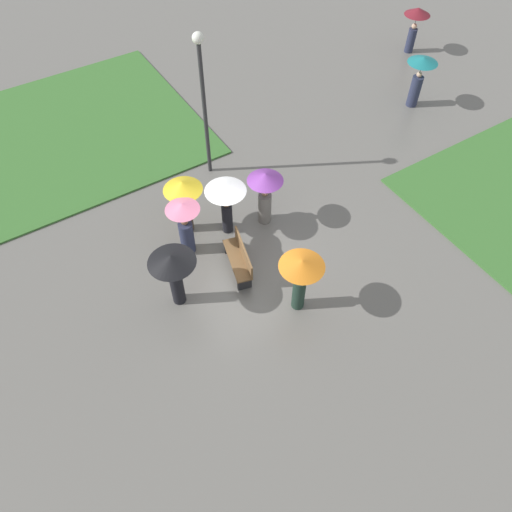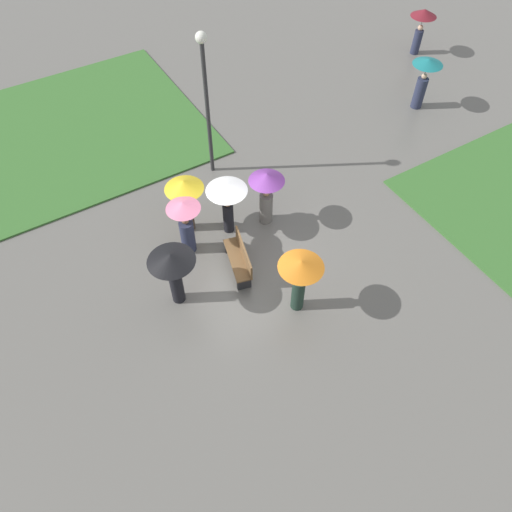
# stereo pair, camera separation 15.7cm
# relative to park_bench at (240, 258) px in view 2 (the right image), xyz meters

# --- Properties ---
(ground_plane) EXTENTS (90.00, 90.00, 0.00)m
(ground_plane) POSITION_rel_park_bench_xyz_m (-0.36, 0.21, -0.46)
(ground_plane) COLOR #66635E
(lawn_patch_near) EXTENTS (7.74, 7.90, 0.06)m
(lawn_patch_near) POSITION_rel_park_bench_xyz_m (-8.22, -1.68, -0.43)
(lawn_patch_near) COLOR #386B2D
(lawn_patch_near) RESTS_ON ground_plane
(park_bench) EXTENTS (1.57, 0.79, 0.90)m
(park_bench) POSITION_rel_park_bench_xyz_m (0.00, 0.00, 0.00)
(park_bench) COLOR brown
(park_bench) RESTS_ON ground_plane
(lamp_post) EXTENTS (0.32, 0.32, 4.58)m
(lamp_post) POSITION_rel_park_bench_xyz_m (-3.97, 1.25, 2.47)
(lamp_post) COLOR #2D2D30
(lamp_post) RESTS_ON ground_plane
(crowd_person_pink) EXTENTS (0.91, 0.91, 1.83)m
(crowd_person_pink) POSITION_rel_park_bench_xyz_m (-1.34, -0.88, 0.69)
(crowd_person_pink) COLOR #282D47
(crowd_person_pink) RESTS_ON ground_plane
(crowd_person_yellow) EXTENTS (1.07, 1.07, 1.83)m
(crowd_person_yellow) POSITION_rel_park_bench_xyz_m (-2.06, -0.51, 0.95)
(crowd_person_yellow) COLOR #47382D
(crowd_person_yellow) RESTS_ON ground_plane
(crowd_person_purple) EXTENTS (1.01, 1.01, 1.80)m
(crowd_person_purple) POSITION_rel_park_bench_xyz_m (-1.18, 1.55, 0.79)
(crowd_person_purple) COLOR slate
(crowd_person_purple) RESTS_ON ground_plane
(crowd_person_black) EXTENTS (1.17, 1.17, 1.81)m
(crowd_person_black) POSITION_rel_park_bench_xyz_m (0.04, -1.86, 0.92)
(crowd_person_black) COLOR black
(crowd_person_black) RESTS_ON ground_plane
(crowd_person_orange) EXTENTS (1.11, 1.11, 1.83)m
(crowd_person_orange) POSITION_rel_park_bench_xyz_m (1.80, 0.64, 0.89)
(crowd_person_orange) COLOR #1E3328
(crowd_person_orange) RESTS_ON ground_plane
(crowd_person_white) EXTENTS (1.14, 1.14, 1.80)m
(crowd_person_white) POSITION_rel_park_bench_xyz_m (-1.41, 0.43, 0.94)
(crowd_person_white) COLOR black
(crowd_person_white) RESTS_ON ground_plane
(lone_walker_far_path) EXTENTS (1.05, 1.05, 1.87)m
(lone_walker_far_path) POSITION_rel_park_bench_xyz_m (-3.21, 9.29, 0.77)
(lone_walker_far_path) COLOR #282D47
(lone_walker_far_path) RESTS_ON ground_plane
(lone_walker_mid_plaza) EXTENTS (1.02, 1.02, 1.80)m
(lone_walker_mid_plaza) POSITION_rel_park_bench_xyz_m (-6.11, 11.85, 0.87)
(lone_walker_mid_plaza) COLOR #282D47
(lone_walker_mid_plaza) RESTS_ON ground_plane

